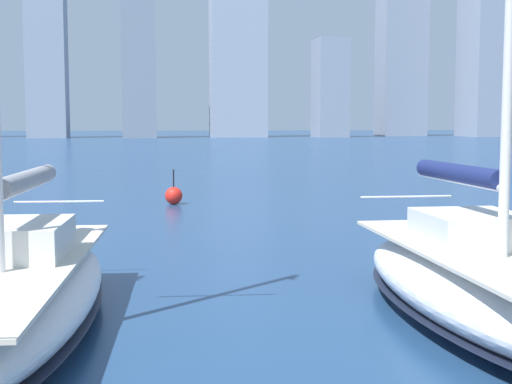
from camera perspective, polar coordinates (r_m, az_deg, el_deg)
city_skyline at (r=164.28m, az=-5.05°, el=10.79°), size 167.78×22.94×48.63m
sailboat_navy at (r=12.24m, az=17.63°, el=-6.88°), size 2.98×8.34×9.49m
sailboat_grey at (r=11.66m, az=-18.85°, el=-7.69°), size 3.19×9.22×9.74m
channel_buoy at (r=28.80m, az=-6.60°, el=-0.28°), size 0.70×0.70×1.40m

